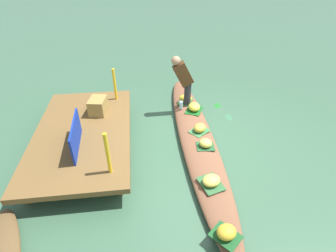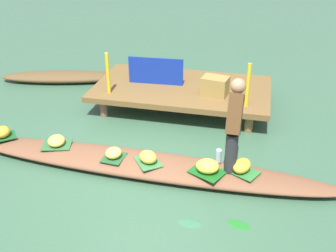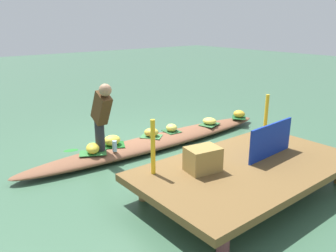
{
  "view_description": "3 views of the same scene",
  "coord_description": "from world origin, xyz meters",
  "px_view_note": "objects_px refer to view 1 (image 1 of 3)",
  "views": [
    {
      "loc": [
        -4.21,
        1.1,
        3.34
      ],
      "look_at": [
        0.06,
        0.58,
        0.4
      ],
      "focal_mm": 28.32,
      "sensor_mm": 36.0,
      "label": 1
    },
    {
      "loc": [
        1.43,
        -4.6,
        3.26
      ],
      "look_at": [
        0.26,
        0.41,
        0.53
      ],
      "focal_mm": 43.35,
      "sensor_mm": 36.0,
      "label": 2
    },
    {
      "loc": [
        3.71,
        4.92,
        2.33
      ],
      "look_at": [
        0.1,
        0.45,
        0.54
      ],
      "focal_mm": 36.29,
      "sensor_mm": 36.0,
      "label": 3
    }
  ],
  "objects_px": {
    "banana_bunch_5": "(211,180)",
    "produce_crate": "(98,106)",
    "vendor_boat": "(197,138)",
    "banana_bunch_1": "(194,107)",
    "banana_bunch_4": "(226,232)",
    "banana_bunch_0": "(206,143)",
    "market_banner": "(76,135)",
    "banana_bunch_3": "(185,98)",
    "vendor_person": "(183,78)",
    "banana_bunch_2": "(200,128)",
    "water_bottle": "(181,105)"
  },
  "relations": [
    {
      "from": "banana_bunch_5",
      "to": "produce_crate",
      "type": "relative_size",
      "value": 0.67
    },
    {
      "from": "vendor_boat",
      "to": "produce_crate",
      "type": "distance_m",
      "value": 2.15
    },
    {
      "from": "banana_bunch_1",
      "to": "banana_bunch_4",
      "type": "bearing_deg",
      "value": 175.85
    },
    {
      "from": "vendor_boat",
      "to": "produce_crate",
      "type": "bearing_deg",
      "value": 70.5
    },
    {
      "from": "banana_bunch_0",
      "to": "market_banner",
      "type": "relative_size",
      "value": 0.23
    },
    {
      "from": "produce_crate",
      "to": "vendor_boat",
      "type": "bearing_deg",
      "value": -110.47
    },
    {
      "from": "vendor_boat",
      "to": "banana_bunch_3",
      "type": "distance_m",
      "value": 1.37
    },
    {
      "from": "banana_bunch_4",
      "to": "vendor_person",
      "type": "height_order",
      "value": "vendor_person"
    },
    {
      "from": "banana_bunch_1",
      "to": "banana_bunch_4",
      "type": "xyz_separation_m",
      "value": [
        -3.19,
        0.23,
        -0.01
      ]
    },
    {
      "from": "banana_bunch_2",
      "to": "banana_bunch_3",
      "type": "bearing_deg",
      "value": 3.2
    },
    {
      "from": "banana_bunch_2",
      "to": "produce_crate",
      "type": "distance_m",
      "value": 2.16
    },
    {
      "from": "banana_bunch_4",
      "to": "banana_bunch_3",
      "type": "bearing_deg",
      "value": -1.69
    },
    {
      "from": "banana_bunch_0",
      "to": "produce_crate",
      "type": "relative_size",
      "value": 0.54
    },
    {
      "from": "banana_bunch_5",
      "to": "water_bottle",
      "type": "relative_size",
      "value": 1.56
    },
    {
      "from": "vendor_boat",
      "to": "banana_bunch_2",
      "type": "bearing_deg",
      "value": -38.96
    },
    {
      "from": "vendor_boat",
      "to": "vendor_person",
      "type": "xyz_separation_m",
      "value": [
        1.21,
        0.09,
        0.79
      ]
    },
    {
      "from": "banana_bunch_0",
      "to": "water_bottle",
      "type": "relative_size",
      "value": 1.26
    },
    {
      "from": "banana_bunch_5",
      "to": "banana_bunch_1",
      "type": "bearing_deg",
      "value": -4.8
    },
    {
      "from": "vendor_boat",
      "to": "banana_bunch_4",
      "type": "relative_size",
      "value": 20.57
    },
    {
      "from": "vendor_boat",
      "to": "banana_bunch_3",
      "type": "bearing_deg",
      "value": 0.75
    },
    {
      "from": "banana_bunch_0",
      "to": "banana_bunch_3",
      "type": "height_order",
      "value": "banana_bunch_3"
    },
    {
      "from": "banana_bunch_3",
      "to": "banana_bunch_5",
      "type": "relative_size",
      "value": 1.08
    },
    {
      "from": "banana_bunch_4",
      "to": "water_bottle",
      "type": "bearing_deg",
      "value": 0.93
    },
    {
      "from": "banana_bunch_0",
      "to": "vendor_boat",
      "type": "bearing_deg",
      "value": 10.5
    },
    {
      "from": "vendor_boat",
      "to": "banana_bunch_2",
      "type": "distance_m",
      "value": 0.22
    },
    {
      "from": "water_bottle",
      "to": "produce_crate",
      "type": "bearing_deg",
      "value": 99.3
    },
    {
      "from": "water_bottle",
      "to": "market_banner",
      "type": "bearing_deg",
      "value": 124.63
    },
    {
      "from": "water_bottle",
      "to": "market_banner",
      "type": "distance_m",
      "value": 2.54
    },
    {
      "from": "banana_bunch_5",
      "to": "banana_bunch_2",
      "type": "bearing_deg",
      "value": -5.44
    },
    {
      "from": "banana_bunch_3",
      "to": "produce_crate",
      "type": "relative_size",
      "value": 0.72
    },
    {
      "from": "banana_bunch_0",
      "to": "market_banner",
      "type": "height_order",
      "value": "market_banner"
    },
    {
      "from": "banana_bunch_3",
      "to": "vendor_person",
      "type": "distance_m",
      "value": 0.63
    },
    {
      "from": "banana_bunch_1",
      "to": "vendor_person",
      "type": "bearing_deg",
      "value": 37.57
    },
    {
      "from": "vendor_boat",
      "to": "market_banner",
      "type": "height_order",
      "value": "market_banner"
    },
    {
      "from": "banana_bunch_3",
      "to": "banana_bunch_1",
      "type": "bearing_deg",
      "value": -164.24
    },
    {
      "from": "banana_bunch_3",
      "to": "market_banner",
      "type": "distance_m",
      "value": 2.87
    },
    {
      "from": "banana_bunch_1",
      "to": "produce_crate",
      "type": "bearing_deg",
      "value": 95.01
    },
    {
      "from": "banana_bunch_3",
      "to": "banana_bunch_5",
      "type": "height_order",
      "value": "banana_bunch_3"
    },
    {
      "from": "vendor_boat",
      "to": "vendor_person",
      "type": "height_order",
      "value": "vendor_person"
    },
    {
      "from": "vendor_boat",
      "to": "banana_bunch_2",
      "type": "relative_size",
      "value": 19.64
    },
    {
      "from": "banana_bunch_3",
      "to": "banana_bunch_0",
      "type": "bearing_deg",
      "value": -177.71
    },
    {
      "from": "banana_bunch_0",
      "to": "banana_bunch_5",
      "type": "distance_m",
      "value": 0.95
    },
    {
      "from": "banana_bunch_2",
      "to": "banana_bunch_3",
      "type": "distance_m",
      "value": 1.27
    },
    {
      "from": "banana_bunch_5",
      "to": "market_banner",
      "type": "relative_size",
      "value": 0.29
    },
    {
      "from": "banana_bunch_4",
      "to": "produce_crate",
      "type": "relative_size",
      "value": 0.6
    },
    {
      "from": "banana_bunch_4",
      "to": "vendor_person",
      "type": "xyz_separation_m",
      "value": [
        3.48,
        -0.01,
        0.6
      ]
    },
    {
      "from": "banana_bunch_4",
      "to": "market_banner",
      "type": "xyz_separation_m",
      "value": [
        1.87,
        2.13,
        0.37
      ]
    },
    {
      "from": "banana_bunch_2",
      "to": "banana_bunch_5",
      "type": "relative_size",
      "value": 0.94
    },
    {
      "from": "banana_bunch_0",
      "to": "banana_bunch_5",
      "type": "height_order",
      "value": "banana_bunch_0"
    },
    {
      "from": "banana_bunch_2",
      "to": "banana_bunch_3",
      "type": "height_order",
      "value": "banana_bunch_3"
    }
  ]
}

